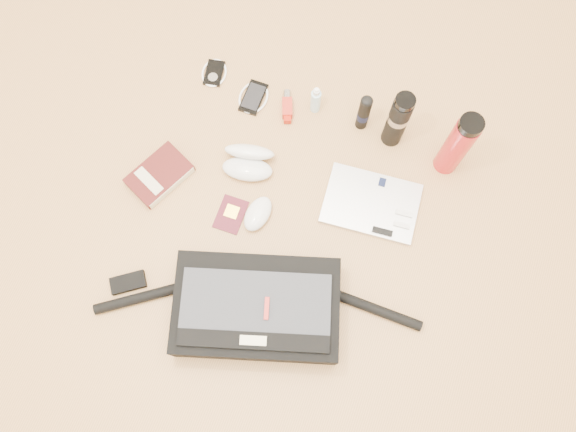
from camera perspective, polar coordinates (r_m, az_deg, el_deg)
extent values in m
plane|color=#B07E49|center=(1.73, -1.20, -2.32)|extent=(4.00, 4.00, 0.00)
cube|color=black|center=(1.63, -3.17, -9.30)|extent=(0.53, 0.42, 0.11)
cube|color=#2E3036|center=(1.57, -3.32, -9.34)|extent=(0.46, 0.32, 0.01)
cube|color=black|center=(1.56, -3.55, -12.54)|extent=(0.41, 0.17, 0.01)
cube|color=beige|center=(1.56, -3.55, -12.53)|extent=(0.08, 0.05, 0.02)
cube|color=#A71C16|center=(1.56, -2.18, -9.39)|extent=(0.03, 0.06, 0.02)
cylinder|color=black|center=(1.73, -14.50, -7.97)|extent=(0.25, 0.19, 0.03)
cylinder|color=black|center=(1.69, 8.73, -9.30)|extent=(0.29, 0.03, 0.03)
cube|color=black|center=(1.76, -15.93, -6.52)|extent=(0.11, 0.10, 0.02)
cube|color=#B9B9BB|center=(1.77, 8.44, 1.26)|extent=(0.31, 0.23, 0.02)
cube|color=black|center=(1.79, 9.56, 3.41)|extent=(0.02, 0.03, 0.00)
cube|color=silver|center=(1.77, 11.74, 0.26)|extent=(0.05, 0.02, 0.01)
cube|color=silver|center=(1.75, 11.48, -0.92)|extent=(0.05, 0.02, 0.01)
cube|color=black|center=(1.74, 9.57, -1.55)|extent=(0.06, 0.02, 0.01)
cube|color=#421110|center=(1.83, -12.94, 4.09)|extent=(0.19, 0.23, 0.03)
cube|color=beige|center=(1.80, -11.67, 2.81)|extent=(0.08, 0.17, 0.03)
cube|color=beige|center=(1.81, -13.96, 3.49)|extent=(0.11, 0.07, 0.00)
cube|color=#480F1A|center=(1.76, -5.83, 0.16)|extent=(0.08, 0.12, 0.00)
cube|color=yellow|center=(1.76, -5.74, 0.46)|extent=(0.04, 0.04, 0.00)
ellipsoid|color=silver|center=(1.74, -3.08, 0.23)|extent=(0.09, 0.13, 0.04)
ellipsoid|color=silver|center=(1.79, -4.15, 4.78)|extent=(0.17, 0.11, 0.05)
ellipsoid|color=white|center=(1.79, -3.93, 6.52)|extent=(0.18, 0.12, 0.09)
ellipsoid|color=black|center=(1.79, -5.16, 4.95)|extent=(0.05, 0.04, 0.01)
ellipsoid|color=black|center=(1.78, -3.16, 4.71)|extent=(0.05, 0.04, 0.01)
cylinder|color=black|center=(1.78, -4.17, 4.85)|extent=(0.03, 0.01, 0.00)
cube|color=black|center=(1.98, -7.51, 14.20)|extent=(0.07, 0.11, 0.01)
cylinder|color=#B1B1B3|center=(1.96, -7.65, 13.82)|extent=(0.04, 0.04, 0.00)
torus|color=white|center=(1.98, -7.51, 14.22)|extent=(0.10, 0.10, 0.01)
cube|color=black|center=(1.92, -3.53, 11.92)|extent=(0.06, 0.12, 0.01)
cube|color=black|center=(1.91, -3.54, 12.02)|extent=(0.06, 0.10, 0.00)
torus|color=white|center=(1.92, -3.53, 11.94)|extent=(0.10, 0.10, 0.01)
cube|color=#A8271A|center=(1.88, -0.07, 10.92)|extent=(0.05, 0.07, 0.03)
cube|color=#A61909|center=(1.86, -0.06, 9.79)|extent=(0.03, 0.03, 0.02)
cylinder|color=#9E9DA0|center=(1.90, -0.09, 12.09)|extent=(0.04, 0.04, 0.02)
cylinder|color=#AEDCF4|center=(1.86, 2.82, 11.56)|extent=(0.04, 0.04, 0.10)
cylinder|color=silver|center=(1.81, 2.91, 12.45)|extent=(0.03, 0.03, 0.02)
cylinder|color=white|center=(1.80, 2.93, 12.66)|extent=(0.02, 0.02, 0.01)
cylinder|color=black|center=(1.82, 7.70, 10.33)|extent=(0.05, 0.05, 0.16)
cylinder|color=black|center=(1.83, 7.63, 10.07)|extent=(0.05, 0.05, 0.03)
ellipsoid|color=black|center=(1.75, 8.04, 11.52)|extent=(0.05, 0.05, 0.02)
cylinder|color=black|center=(1.78, 11.01, 9.39)|extent=(0.07, 0.07, 0.23)
cylinder|color=#949496|center=(1.76, 11.19, 9.80)|extent=(0.07, 0.07, 0.03)
cylinder|color=black|center=(1.67, 11.81, 11.31)|extent=(0.07, 0.07, 0.02)
cylinder|color=red|center=(1.77, 16.72, 6.77)|extent=(0.09, 0.09, 0.26)
cylinder|color=black|center=(1.64, 18.11, 8.80)|extent=(0.09, 0.09, 0.03)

